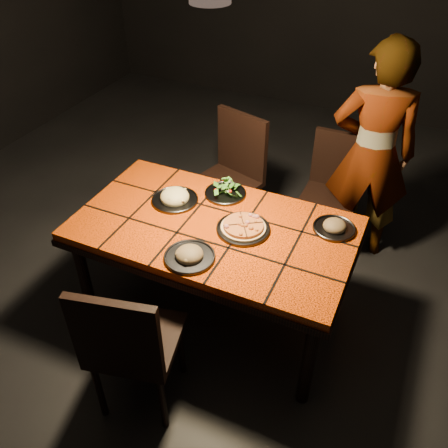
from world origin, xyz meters
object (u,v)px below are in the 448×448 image
at_px(chair_far_left, 232,170).
at_px(plate_pizza, 243,228).
at_px(chair_near, 129,343).
at_px(diner, 372,155).
at_px(plate_pasta, 175,198).
at_px(dining_table, 214,236).
at_px(chair_far_right, 333,185).

distance_m(chair_far_left, plate_pizza, 0.98).
bearing_deg(chair_near, diner, -125.32).
bearing_deg(chair_far_left, plate_pasta, -77.47).
distance_m(dining_table, plate_pasta, 0.36).
relative_size(chair_near, diner, 0.59).
bearing_deg(plate_pizza, chair_far_left, 117.44).
bearing_deg(chair_far_right, dining_table, -112.98).
bearing_deg(plate_pasta, chair_far_left, 85.98).
bearing_deg(dining_table, chair_near, -96.55).
xyz_separation_m(chair_far_left, plate_pasta, (-0.05, -0.76, 0.21)).
height_order(diner, plate_pizza, diner).
relative_size(chair_far_left, diner, 0.61).
xyz_separation_m(chair_near, chair_far_left, (-0.18, 1.66, 0.02)).
relative_size(chair_far_right, diner, 0.55).
bearing_deg(diner, dining_table, 45.06).
bearing_deg(chair_far_left, diner, 29.32).
bearing_deg(chair_far_left, chair_far_right, 32.44).
xyz_separation_m(chair_far_right, diner, (0.22, 0.01, 0.30)).
bearing_deg(plate_pizza, dining_table, -170.98).
relative_size(chair_far_right, plate_pizza, 2.51).
relative_size(chair_far_right, plate_pasta, 3.10).
distance_m(chair_near, chair_far_left, 1.67).
xyz_separation_m(dining_table, chair_far_left, (-0.27, 0.87, -0.11)).
bearing_deg(diner, plate_pasta, 31.25).
height_order(chair_far_left, plate_pasta, chair_far_left).
distance_m(chair_far_right, plate_pasta, 1.27).
bearing_deg(plate_pizza, chair_near, -107.89).
bearing_deg(plate_pasta, diner, 44.12).
bearing_deg(chair_far_left, plate_pizza, -46.00).
relative_size(plate_pizza, plate_pasta, 1.24).
bearing_deg(diner, plate_pizza, 51.46).
bearing_deg(plate_pizza, chair_far_right, 74.80).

